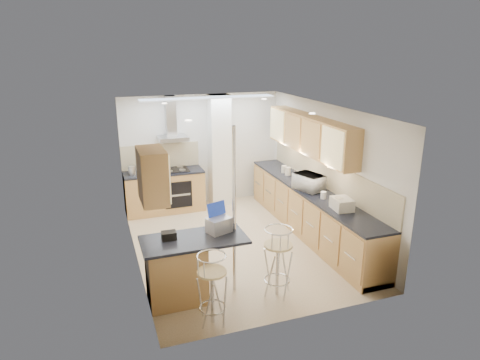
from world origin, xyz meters
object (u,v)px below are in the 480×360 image
object	(u,v)px
microwave	(309,182)
bar_stool_end	(278,262)
laptop	(219,225)
bar_stool_near	(212,289)
bread_bin	(342,204)

from	to	relation	value
microwave	bar_stool_end	bearing A→B (deg)	123.38
laptop	bar_stool_near	world-z (taller)	laptop
microwave	bread_bin	bearing A→B (deg)	164.53
bar_stool_near	bread_bin	distance (m)	2.74
bread_bin	bar_stool_end	bearing A→B (deg)	-150.56
microwave	laptop	distance (m)	2.52
bread_bin	microwave	bearing A→B (deg)	97.36
laptop	bar_stool_end	distance (m)	1.01
bar_stool_near	bread_bin	world-z (taller)	bread_bin
bar_stool_near	bar_stool_end	world-z (taller)	bar_stool_end
laptop	bar_stool_near	bearing A→B (deg)	-133.05
bar_stool_end	laptop	bearing A→B (deg)	77.85
bar_stool_end	bread_bin	size ratio (longest dim) A/B	2.89
laptop	bar_stool_end	xyz separation A→B (m)	(0.76, -0.41, -0.52)
microwave	laptop	world-z (taller)	microwave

